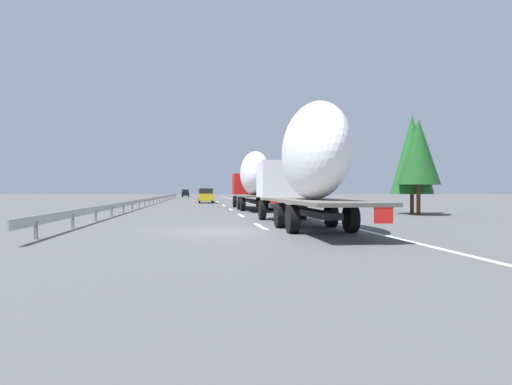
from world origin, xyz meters
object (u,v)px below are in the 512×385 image
Objects in this scene: car_yellow_coupe at (206,196)px; road_sign at (252,187)px; truck_lead at (253,178)px; car_black_suv at (185,193)px; truck_trailing at (306,163)px; car_red_compact at (204,195)px.

road_sign is (6.96, -6.57, 1.16)m from car_yellow_coupe.
car_black_suv is at bearing 6.03° from truck_lead.
truck_trailing is 87.77m from car_black_suv.
car_black_suv is at bearing 13.39° from road_sign.
road_sign is (43.41, -3.10, -0.62)m from truck_trailing.
road_sign is at bearing -166.61° from car_black_suv.
truck_trailing is 36.65m from car_yellow_coupe.
truck_lead is 2.89× the size of car_yellow_coupe.
truck_lead is 26.07m from road_sign.
car_yellow_coupe is at bearing 10.39° from truck_lead.
car_red_compact is at bearing 0.21° from car_yellow_coupe.
car_yellow_coupe is at bearing -175.61° from car_black_suv.
truck_lead is 2.86× the size of car_red_compact.
truck_lead is 0.97× the size of truck_trailing.
truck_trailing is 48.94m from car_red_compact.
road_sign reaches higher than car_red_compact.
truck_trailing is 2.94× the size of car_red_compact.
truck_lead is 31.49m from car_red_compact.
truck_lead reaches higher than road_sign.
car_red_compact is at bearing 50.93° from road_sign.
car_yellow_coupe is at bearing 136.68° from road_sign.
road_sign is at bearing -43.32° from car_yellow_coupe.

